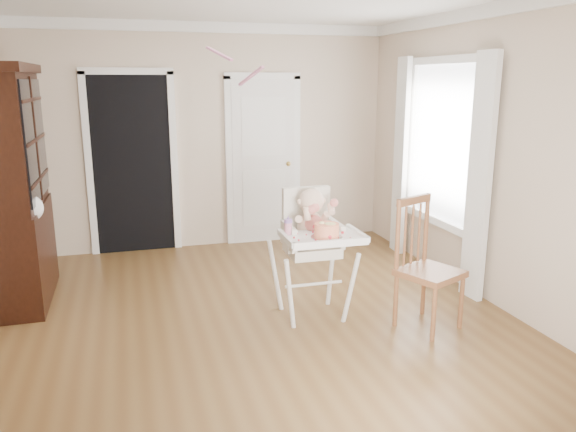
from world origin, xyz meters
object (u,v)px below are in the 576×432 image
object	(u,v)px
dining_chair	(427,268)
china_cabinet	(12,187)
sippy_cup	(288,226)
high_chair	(312,238)
cake	(327,231)

from	to	relation	value
dining_chair	china_cabinet	bearing A→B (deg)	130.83
sippy_cup	dining_chair	size ratio (longest dim) A/B	0.15
sippy_cup	china_cabinet	size ratio (longest dim) A/B	0.08
high_chair	dining_chair	xyz separation A→B (m)	(0.85, -0.46, -0.20)
sippy_cup	dining_chair	distance (m)	1.21
cake	dining_chair	size ratio (longest dim) A/B	0.24
china_cabinet	dining_chair	distance (m)	3.77
high_chair	sippy_cup	size ratio (longest dim) A/B	7.01
sippy_cup	dining_chair	xyz separation A→B (m)	(1.11, -0.33, -0.36)
cake	sippy_cup	distance (m)	0.32
high_chair	cake	bearing A→B (deg)	-86.26
high_chair	sippy_cup	xyz separation A→B (m)	(-0.26, -0.13, 0.16)
high_chair	dining_chair	world-z (taller)	high_chair
sippy_cup	cake	bearing A→B (deg)	-32.62
high_chair	cake	distance (m)	0.34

